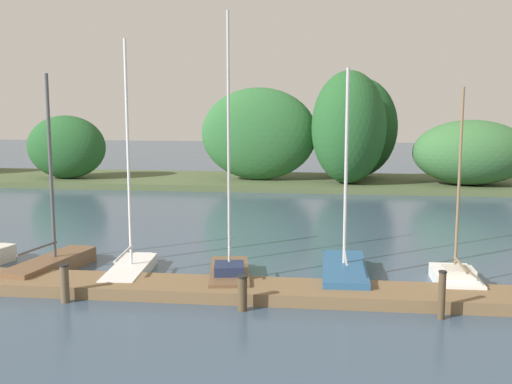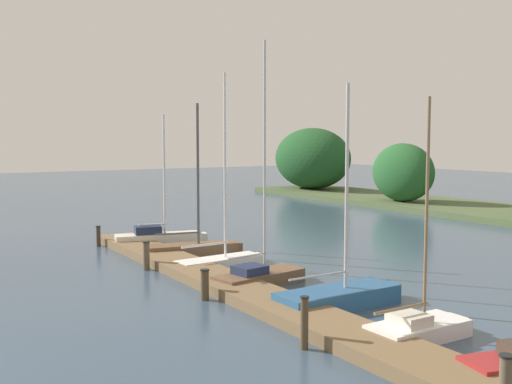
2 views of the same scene
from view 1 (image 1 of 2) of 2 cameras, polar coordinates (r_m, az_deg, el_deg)
The scene contains 10 objects.
dock_pier at distance 18.07m, azimuth 7.79°, elevation -9.26°, with size 29.79×1.80×0.35m.
far_shore at distance 40.94m, azimuth 5.98°, elevation 4.26°, with size 70.19×8.90×7.54m.
sailboat_1 at distance 21.72m, azimuth -18.14°, elevation -6.07°, with size 1.77×4.23×6.50m.
sailboat_2 at distance 20.60m, azimuth -11.45°, elevation -6.68°, with size 1.33×3.86×7.53m.
sailboat_3 at distance 19.52m, azimuth -2.46°, elevation -7.26°, with size 1.69×3.66×8.29m.
sailboat_4 at distance 19.91m, azimuth 8.09°, elevation -7.10°, with size 1.40×4.22×6.62m.
sailboat_5 at distance 20.00m, azimuth 17.85°, elevation -7.42°, with size 1.21×3.02×6.04m.
mooring_piling_1 at distance 18.39m, azimuth -17.17°, elevation -8.02°, with size 0.28×0.28×1.10m.
mooring_piling_2 at distance 16.95m, azimuth -1.26°, elevation -9.27°, with size 0.29×0.29×0.97m.
mooring_piling_3 at distance 16.98m, azimuth 16.70°, elevation -9.04°, with size 0.22×0.22×1.28m.
Camera 1 is at (-0.32, -6.38, 5.62)m, focal length 43.54 mm.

